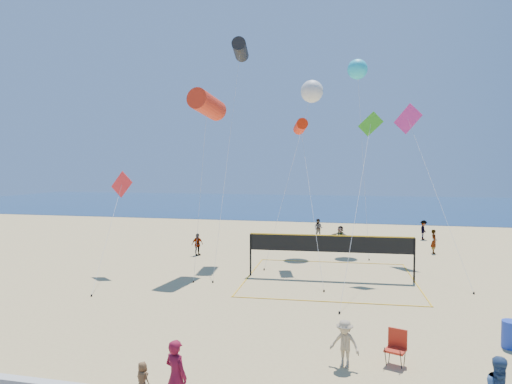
% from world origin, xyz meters
% --- Properties ---
extents(ground, '(120.00, 120.00, 0.00)m').
position_xyz_m(ground, '(0.00, 0.00, 0.00)').
color(ground, tan).
rests_on(ground, ground).
extents(ocean, '(140.00, 50.00, 0.03)m').
position_xyz_m(ocean, '(0.00, 62.00, 0.01)').
color(ocean, navy).
rests_on(ocean, ground).
extents(woman, '(0.77, 0.65, 1.80)m').
position_xyz_m(woman, '(-0.71, -2.57, 0.90)').
color(woman, maroon).
rests_on(woman, ground).
extents(toddler, '(0.45, 0.38, 0.79)m').
position_xyz_m(toddler, '(-1.34, -3.06, 1.00)').
color(toddler, brown).
rests_on(toddler, seawall).
extents(bystander_b, '(1.04, 0.79, 1.42)m').
position_xyz_m(bystander_b, '(3.17, 0.94, 0.71)').
color(bystander_b, tan).
rests_on(bystander_b, ground).
extents(far_person_0, '(0.83, 0.91, 1.50)m').
position_xyz_m(far_person_0, '(-7.26, 16.41, 0.75)').
color(far_person_0, gray).
rests_on(far_person_0, ground).
extents(far_person_1, '(1.51, 1.23, 1.61)m').
position_xyz_m(far_person_1, '(2.07, 21.85, 0.81)').
color(far_person_1, gray).
rests_on(far_person_1, ground).
extents(far_person_2, '(0.41, 0.62, 1.66)m').
position_xyz_m(far_person_2, '(8.53, 20.79, 0.83)').
color(far_person_2, gray).
rests_on(far_person_2, ground).
extents(far_person_3, '(0.93, 0.82, 1.58)m').
position_xyz_m(far_person_3, '(0.00, 26.37, 0.79)').
color(far_person_3, gray).
rests_on(far_person_3, ground).
extents(far_person_4, '(0.88, 1.17, 1.60)m').
position_xyz_m(far_person_4, '(8.64, 27.16, 0.80)').
color(far_person_4, gray).
rests_on(far_person_4, ground).
extents(camp_chair, '(0.71, 0.82, 1.17)m').
position_xyz_m(camp_chair, '(4.69, 1.47, 0.60)').
color(camp_chair, '#B02414').
rests_on(camp_chair, ground).
extents(trash_barrel, '(0.71, 0.71, 0.90)m').
position_xyz_m(trash_barrel, '(8.47, 3.65, 0.45)').
color(trash_barrel, '#1A36AE').
rests_on(trash_barrel, ground).
extents(volleyball_net, '(9.33, 9.19, 2.37)m').
position_xyz_m(volleyball_net, '(1.99, 11.81, 1.62)').
color(volleyball_net, black).
rests_on(volleyball_net, ground).
extents(kite_0, '(1.54, 4.80, 10.40)m').
position_xyz_m(kite_0, '(-5.17, 12.61, 9.59)').
color(kite_0, red).
rests_on(kite_0, ground).
extents(kite_1, '(1.30, 9.07, 14.51)m').
position_xyz_m(kite_1, '(-4.47, 17.40, 13.88)').
color(kite_1, black).
rests_on(kite_1, ground).
extents(kite_2, '(2.64, 7.46, 8.96)m').
position_xyz_m(kite_2, '(-0.14, 15.62, 8.49)').
color(kite_2, red).
rests_on(kite_2, ground).
extents(kite_3, '(2.02, 5.23, 5.77)m').
position_xyz_m(kite_3, '(-9.65, 10.60, 4.74)').
color(kite_3, red).
rests_on(kite_3, ground).
extents(kite_4, '(2.00, 7.67, 9.05)m').
position_xyz_m(kite_4, '(3.94, 12.84, 7.69)').
color(kite_4, green).
rests_on(kite_4, ground).
extents(kite_5, '(3.25, 8.83, 10.11)m').
position_xyz_m(kite_5, '(6.56, 18.21, 8.71)').
color(kite_5, '#C22888').
rests_on(kite_5, ground).
extents(kite_6, '(2.83, 8.38, 12.23)m').
position_xyz_m(kite_6, '(0.02, 20.45, 11.43)').
color(kite_6, silver).
rests_on(kite_6, ground).
extents(kite_7, '(1.90, 6.07, 14.00)m').
position_xyz_m(kite_7, '(3.17, 22.40, 13.25)').
color(kite_7, '#24C3DE').
rests_on(kite_7, ground).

